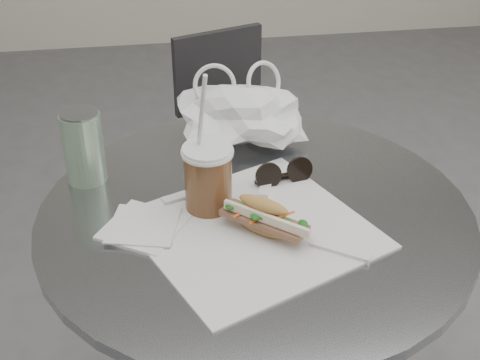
{
  "coord_description": "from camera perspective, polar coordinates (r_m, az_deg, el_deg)",
  "views": [
    {
      "loc": [
        -0.17,
        -0.74,
        1.41
      ],
      "look_at": [
        -0.02,
        0.22,
        0.79
      ],
      "focal_mm": 50.0,
      "sensor_mm": 36.0,
      "label": 1
    }
  ],
  "objects": [
    {
      "name": "drink_can",
      "position": [
        1.25,
        -13.21,
        2.78
      ],
      "size": [
        0.07,
        0.07,
        0.14
      ],
      "color": "#559259",
      "rests_on": "cafe_table"
    },
    {
      "name": "cafe_table",
      "position": [
        1.34,
        1.17,
        -12.24
      ],
      "size": [
        0.76,
        0.76,
        0.74
      ],
      "color": "slate",
      "rests_on": "ground"
    },
    {
      "name": "sunglasses",
      "position": [
        1.23,
        3.74,
        0.48
      ],
      "size": [
        0.11,
        0.04,
        0.05
      ],
      "rotation": [
        0.0,
        0.0,
        0.19
      ],
      "color": "black",
      "rests_on": "cafe_table"
    },
    {
      "name": "iced_coffee",
      "position": [
        1.14,
        -2.75,
        0.24
      ],
      "size": [
        0.09,
        0.09,
        0.26
      ],
      "color": "brown",
      "rests_on": "cafe_table"
    },
    {
      "name": "chair_far",
      "position": [
        2.13,
        -0.14,
        1.53
      ],
      "size": [
        0.39,
        0.41,
        0.71
      ],
      "rotation": [
        0.0,
        0.0,
        3.47
      ],
      "color": "#323134",
      "rests_on": "ground"
    },
    {
      "name": "sandwich_paper",
      "position": [
        1.12,
        1.14,
        -4.3
      ],
      "size": [
        0.46,
        0.45,
        0.0
      ],
      "primitive_type": "cube",
      "rotation": [
        0.0,
        0.0,
        0.41
      ],
      "color": "white",
      "rests_on": "cafe_table"
    },
    {
      "name": "napkin_stack",
      "position": [
        1.13,
        -8.22,
        -3.97
      ],
      "size": [
        0.17,
        0.17,
        0.01
      ],
      "color": "white",
      "rests_on": "cafe_table"
    },
    {
      "name": "plastic_bag",
      "position": [
        1.34,
        0.08,
        5.36
      ],
      "size": [
        0.27,
        0.23,
        0.12
      ],
      "primitive_type": null,
      "rotation": [
        0.0,
        0.0,
        0.2
      ],
      "color": "white",
      "rests_on": "cafe_table"
    },
    {
      "name": "banh_mi",
      "position": [
        1.09,
        2.05,
        -3.2
      ],
      "size": [
        0.18,
        0.18,
        0.06
      ],
      "rotation": [
        0.0,
        0.0,
        -0.72
      ],
      "color": "#BB7B47",
      "rests_on": "sandwich_paper"
    }
  ]
}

